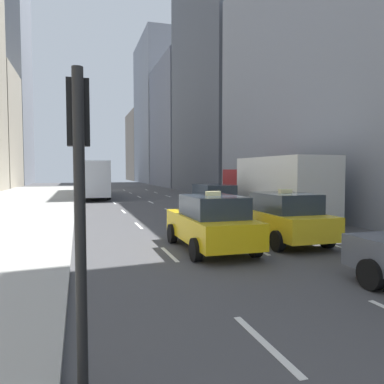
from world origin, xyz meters
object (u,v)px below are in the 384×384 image
(box_truck, at_px, (274,186))
(traffic_light_pole, at_px, (79,181))
(taxi_lead, at_px, (282,217))
(sedan_silver_behind, at_px, (212,201))
(taxi_second, at_px, (211,222))
(city_bus, at_px, (92,178))

(box_truck, height_order, traffic_light_pole, traffic_light_pole)
(taxi_lead, height_order, traffic_light_pole, traffic_light_pole)
(sedan_silver_behind, bearing_deg, taxi_second, -110.27)
(taxi_second, height_order, city_bus, city_bus)
(box_truck, bearing_deg, taxi_lead, -116.52)
(sedan_silver_behind, distance_m, city_bus, 17.92)
(city_bus, bearing_deg, taxi_lead, -76.89)
(sedan_silver_behind, relative_size, box_truck, 0.59)
(taxi_lead, relative_size, box_truck, 0.52)
(city_bus, distance_m, box_truck, 20.32)
(city_bus, bearing_deg, taxi_second, -83.47)
(taxi_lead, xyz_separation_m, box_truck, (2.80, 5.61, 0.83))
(taxi_lead, relative_size, sedan_silver_behind, 0.89)
(taxi_second, distance_m, box_truck, 8.31)
(city_bus, relative_size, traffic_light_pole, 3.22)
(taxi_second, relative_size, sedan_silver_behind, 0.89)
(sedan_silver_behind, bearing_deg, taxi_lead, -90.00)
(sedan_silver_behind, bearing_deg, city_bus, 108.27)
(taxi_lead, height_order, sedan_silver_behind, taxi_lead)
(taxi_second, bearing_deg, box_truck, 47.38)
(city_bus, bearing_deg, traffic_light_pole, -92.08)
(taxi_lead, bearing_deg, sedan_silver_behind, 90.00)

